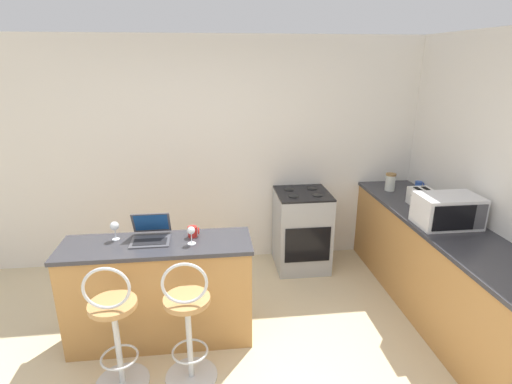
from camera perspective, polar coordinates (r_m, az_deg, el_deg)
wall_back at (r=4.63m, az=-7.49°, el=5.29°), size 12.00×0.06×2.60m
breakfast_bar at (r=3.60m, az=-13.52°, el=-13.68°), size 1.56×0.49×0.92m
counter_right at (r=4.19m, az=24.94°, el=-10.12°), size 0.65×2.82×0.92m
bar_stool_near at (r=3.20m, az=-19.47°, el=-18.08°), size 0.40×0.40×1.05m
bar_stool_far at (r=3.12m, az=-9.67°, el=-18.15°), size 0.40×0.40×1.05m
laptop at (r=3.44m, az=-14.80°, el=-5.69°), size 0.32×0.30×0.22m
microwave at (r=3.96m, az=25.72°, el=-2.42°), size 0.54×0.35×0.28m
toaster at (r=4.38m, az=22.76°, el=-0.84°), size 0.23×0.30×0.18m
stove_range at (r=4.68m, az=6.53°, el=-5.40°), size 0.59×0.61×0.92m
mug_blue at (r=4.93m, az=22.22°, el=0.85°), size 0.10×0.08×0.10m
wine_glass_tall at (r=3.50m, az=-19.56°, el=-4.69°), size 0.07×0.07×0.16m
wine_glass_short at (r=3.27m, az=-9.25°, el=-5.61°), size 0.07×0.07×0.15m
mug_red at (r=3.42m, az=-9.00°, el=-5.61°), size 0.10×0.08×0.09m
storage_jar at (r=4.79m, az=18.64°, el=1.37°), size 0.12×0.12×0.20m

